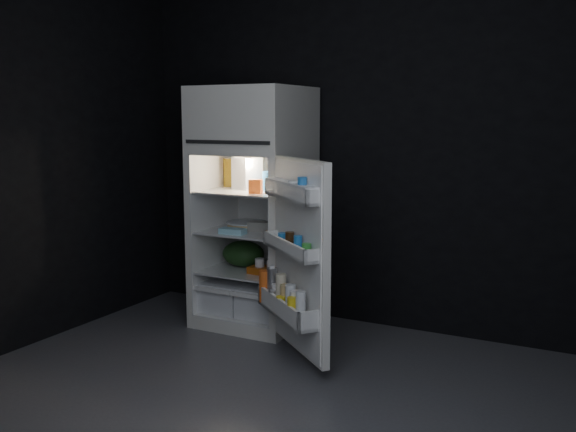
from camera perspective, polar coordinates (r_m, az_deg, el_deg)
The scene contains 17 objects.
floor at distance 3.56m, azimuth -1.50°, elevation -17.25°, with size 4.00×3.40×0.00m, color #4F4F54.
wall_back at distance 4.76m, azimuth 8.54°, elevation 6.14°, with size 4.00×0.00×2.70m, color black.
refrigerator at distance 4.82m, azimuth -2.97°, elevation 1.55°, with size 0.76×0.71×1.78m.
fridge_door at distance 4.01m, azimuth 0.71°, elevation -3.92°, with size 0.67×0.61×1.22m.
milk_jug at distance 4.82m, azimuth -3.66°, elevation 3.83°, with size 0.17×0.17×0.24m, color white.
mayo_jar at distance 4.72m, azimuth -1.57°, elevation 3.12°, with size 0.12×0.12×0.14m, color #2064AE.
jam_jar at distance 4.69m, azimuth -0.28°, elevation 3.03°, with size 0.11×0.11×0.13m, color black.
amber_bottle at distance 5.01m, azimuth -5.25°, elevation 3.88°, with size 0.09×0.09×0.22m, color #B5861D.
small_carton at distance 4.54m, azimuth -2.90°, elevation 2.64°, with size 0.09×0.07×0.10m, color orange.
egg_carton at distance 4.74m, azimuth -1.97°, elevation -0.94°, with size 0.26×0.10×0.07m, color gray.
pie at distance 4.88m, azimuth -3.69°, elevation -0.86°, with size 0.29×0.29×0.04m, color tan.
flat_package at distance 4.65m, azimuth -4.94°, elevation -1.35°, with size 0.19×0.09×0.04m, color #91CEE0.
wrapped_pkg at distance 4.82m, azimuth -0.11°, elevation -0.89°, with size 0.12×0.10×0.05m, color beige.
produce_bag at distance 4.94m, azimuth -3.99°, elevation -3.36°, with size 0.33×0.28×0.20m, color #193815.
yogurt_tray at distance 4.70m, azimuth -1.90°, elevation -4.89°, with size 0.26×0.14×0.05m, color #AB4B0E.
small_can_red at distance 4.93m, azimuth -1.09°, elevation -3.99°, with size 0.07×0.07×0.09m, color #AB4B0E.
small_can_silver at distance 4.89m, azimuth -0.05°, elevation -4.10°, with size 0.07×0.07×0.09m, color #B6B6BA.
Camera 1 is at (1.57, -2.79, 1.56)m, focal length 40.00 mm.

